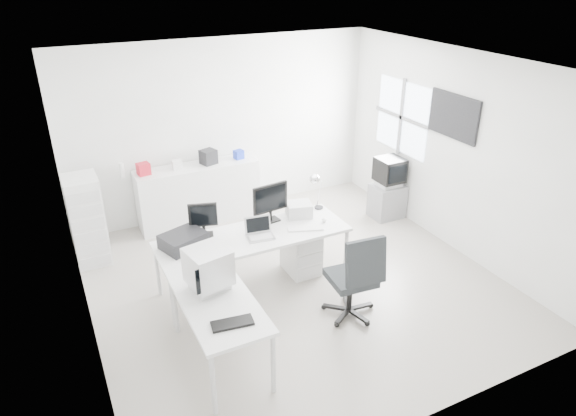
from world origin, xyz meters
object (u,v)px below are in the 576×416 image
main_desk (254,261)px  drawer_pedestal (301,251)px  side_desk (220,331)px  office_chair (351,274)px  inkjet_printer (184,240)px  lcd_monitor_small (203,220)px  sideboard (199,194)px  filing_cabinet (87,220)px  lcd_monitor_large (270,203)px  laptop (260,230)px  crt_monitor (208,269)px  laser_printer (299,209)px  tv_cabinet (387,201)px  crt_tv (390,172)px

main_desk → drawer_pedestal: size_ratio=4.00×
side_desk → office_chair: 1.64m
drawer_pedestal → inkjet_printer: bearing=178.2°
main_desk → lcd_monitor_small: lcd_monitor_small is taller
sideboard → filing_cabinet: bearing=-164.3°
lcd_monitor_large → sideboard: bearing=95.6°
main_desk → drawer_pedestal: (0.70, 0.05, -0.08)m
laptop → office_chair: office_chair is taller
side_desk → office_chair: office_chair is taller
side_desk → inkjet_printer: 1.29m
crt_monitor → laser_printer: bearing=22.6°
tv_cabinet → sideboard: bearing=156.7°
crt_monitor → crt_tv: crt_monitor is taller
inkjet_printer → tv_cabinet: 3.69m
laser_printer → laptop: bearing=-140.3°
lcd_monitor_large → crt_tv: lcd_monitor_large is taller
lcd_monitor_large → laser_printer: (0.40, -0.03, -0.16)m
lcd_monitor_large → main_desk: bearing=-151.7°
inkjet_printer → office_chair: 2.00m
office_chair → sideboard: office_chair is taller
lcd_monitor_large → crt_monitor: (-1.20, -1.10, -0.02)m
filing_cabinet → crt_tv: bearing=-9.0°
main_desk → side_desk: (-0.85, -1.10, 0.00)m
crt_monitor → side_desk: bearing=-101.2°
drawer_pedestal → laptop: bearing=-167.0°
lcd_monitor_small → office_chair: size_ratio=0.39×
lcd_monitor_small → crt_tv: lcd_monitor_small is taller
laser_printer → sideboard: bearing=129.0°
side_desk → laptop: bearing=48.0°
lcd_monitor_large → laptop: lcd_monitor_large is taller
lcd_monitor_small → crt_monitor: size_ratio=0.91×
laptop → laser_printer: bearing=32.5°
office_chair → tv_cabinet: (1.94, 1.91, -0.29)m
lcd_monitor_small → tv_cabinet: lcd_monitor_small is taller
crt_monitor → sideboard: crt_monitor is taller
filing_cabinet → tv_cabinet: bearing=-9.0°
laptop → crt_tv: size_ratio=0.65×
side_desk → laser_printer: bearing=39.5°
inkjet_printer → lcd_monitor_large: bearing=-12.2°
inkjet_printer → tv_cabinet: bearing=-7.1°
main_desk → tv_cabinet: main_desk is taller
lcd_monitor_large → crt_monitor: 1.63m
drawer_pedestal → crt_monitor: 1.92m
main_desk → drawer_pedestal: main_desk is taller
inkjet_printer → filing_cabinet: bearing=102.8°
lcd_monitor_large → sideboard: lcd_monitor_large is taller
lcd_monitor_small → tv_cabinet: (3.26, 0.63, -0.69)m
laser_printer → crt_monitor: crt_monitor is taller
crt_tv → lcd_monitor_small: bearing=-169.2°
laser_printer → tv_cabinet: laser_printer is taller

